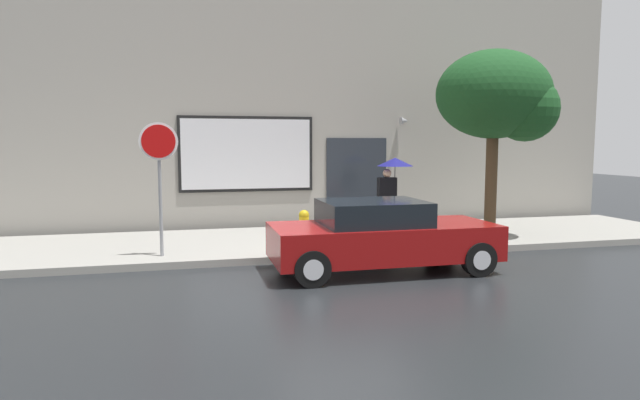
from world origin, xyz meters
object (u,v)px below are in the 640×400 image
object	(u,v)px
fire_hydrant	(304,229)
street_tree	(500,98)
stop_sign	(159,162)
parked_car	(381,236)
pedestrian_with_umbrella	(392,174)

from	to	relation	value
fire_hydrant	street_tree	xyz separation A→B (m)	(4.91, 0.25, 2.97)
fire_hydrant	stop_sign	size ratio (longest dim) A/B	0.31
parked_car	stop_sign	xyz separation A→B (m)	(-4.09, 1.71, 1.39)
fire_hydrant	pedestrian_with_umbrella	bearing A→B (deg)	31.26
fire_hydrant	street_tree	world-z (taller)	street_tree
parked_car	street_tree	xyz separation A→B (m)	(3.84, 2.22, 2.85)
parked_car	fire_hydrant	size ratio (longest dim) A/B	5.11
stop_sign	parked_car	bearing A→B (deg)	-22.72
parked_car	pedestrian_with_umbrella	world-z (taller)	pedestrian_with_umbrella
street_tree	stop_sign	size ratio (longest dim) A/B	1.68
fire_hydrant	street_tree	distance (m)	5.74
fire_hydrant	stop_sign	xyz separation A→B (m)	(-3.02, -0.26, 1.50)
parked_car	pedestrian_with_umbrella	bearing A→B (deg)	65.63
street_tree	stop_sign	world-z (taller)	street_tree
pedestrian_with_umbrella	stop_sign	world-z (taller)	stop_sign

